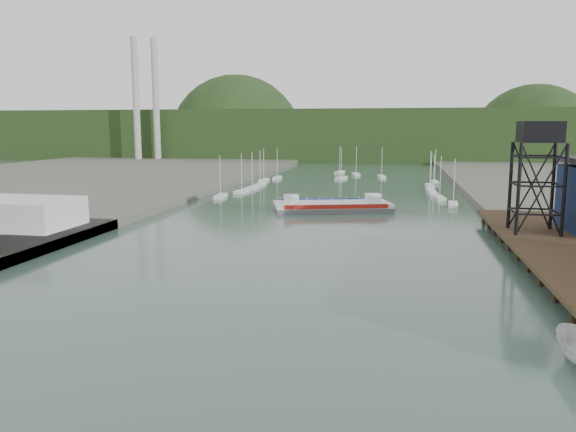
% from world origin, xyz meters
% --- Properties ---
extents(ground, '(600.00, 600.00, 0.00)m').
position_xyz_m(ground, '(0.00, 0.00, 0.00)').
color(ground, '#304B41').
rests_on(ground, ground).
extents(east_pier, '(14.00, 70.00, 2.45)m').
position_xyz_m(east_pier, '(37.00, 45.00, 1.90)').
color(east_pier, black).
rests_on(east_pier, ground).
extents(white_shed, '(18.00, 12.00, 4.50)m').
position_xyz_m(white_shed, '(-44.00, 50.00, 3.85)').
color(white_shed, silver).
rests_on(white_shed, west_quay).
extents(lift_tower, '(6.50, 6.50, 16.00)m').
position_xyz_m(lift_tower, '(35.00, 58.00, 15.65)').
color(lift_tower, black).
rests_on(lift_tower, east_pier).
extents(marina_sailboats, '(57.71, 92.65, 0.90)m').
position_xyz_m(marina_sailboats, '(0.08, 138.46, 0.35)').
color(marina_sailboats, silver).
rests_on(marina_sailboats, ground).
extents(smokestacks, '(11.20, 8.20, 60.00)m').
position_xyz_m(smokestacks, '(-106.00, 232.50, 30.00)').
color(smokestacks, '#A4A5A0').
rests_on(smokestacks, ground).
extents(distant_hills, '(500.00, 120.00, 80.00)m').
position_xyz_m(distant_hills, '(-3.98, 301.35, 10.38)').
color(distant_hills, '#1E3316').
rests_on(distant_hills, ground).
extents(chain_ferry, '(25.79, 16.09, 3.46)m').
position_xyz_m(chain_ferry, '(2.10, 87.56, 0.99)').
color(chain_ferry, '#545456').
rests_on(chain_ferry, ground).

